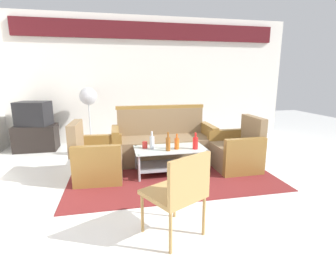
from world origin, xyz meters
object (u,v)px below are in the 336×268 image
(bottle_red, at_px, (195,143))
(wicker_chair, at_px, (180,189))
(coffee_table, at_px, (170,156))
(bottle_clear, at_px, (152,142))
(armchair_left, at_px, (97,160))
(bottle_orange, at_px, (176,143))
(couch, at_px, (163,143))
(bottle_brown, at_px, (168,144))
(armchair_right, at_px, (237,152))
(cup, at_px, (145,145))
(pedestal_fan, at_px, (88,100))
(television, at_px, (34,114))
(tv_stand, at_px, (36,138))

(bottle_red, xyz_separation_m, wicker_chair, (-0.64, -1.50, -0.01))
(coffee_table, distance_m, bottle_red, 0.46)
(bottle_clear, height_order, wicker_chair, wicker_chair)
(armchair_left, distance_m, bottle_orange, 1.21)
(couch, distance_m, bottle_brown, 0.84)
(coffee_table, xyz_separation_m, bottle_brown, (-0.06, -0.14, 0.25))
(armchair_right, xyz_separation_m, wicker_chair, (-1.39, -1.62, 0.21))
(bottle_orange, distance_m, wicker_chair, 1.60)
(bottle_clear, height_order, cup, bottle_clear)
(bottle_clear, bearing_deg, bottle_brown, -34.38)
(bottle_orange, xyz_separation_m, bottle_clear, (-0.36, 0.09, 0.01))
(bottle_orange, xyz_separation_m, cup, (-0.46, 0.16, -0.04))
(coffee_table, height_order, pedestal_fan, pedestal_fan)
(armchair_left, distance_m, television, 2.28)
(bottle_orange, bearing_deg, armchair_left, 175.33)
(bottle_brown, distance_m, pedestal_fan, 2.43)
(bottle_brown, bearing_deg, bottle_red, 0.60)
(coffee_table, relative_size, pedestal_fan, 0.87)
(couch, height_order, bottle_red, couch)
(television, xyz_separation_m, wicker_chair, (2.14, -3.46, -0.27))
(couch, bearing_deg, coffee_table, 88.54)
(bottle_clear, bearing_deg, pedestal_fan, 119.71)
(bottle_clear, relative_size, pedestal_fan, 0.22)
(armchair_left, bearing_deg, cup, 97.56)
(pedestal_fan, bearing_deg, tv_stand, -177.33)
(cup, height_order, pedestal_fan, pedestal_fan)
(armchair_left, bearing_deg, bottle_brown, 84.39)
(pedestal_fan, bearing_deg, bottle_orange, -53.87)
(armchair_left, xyz_separation_m, cup, (0.73, 0.06, 0.17))
(armchair_right, distance_m, bottle_clear, 1.41)
(tv_stand, height_order, television, television)
(wicker_chair, bearing_deg, armchair_left, 88.46)
(couch, xyz_separation_m, tv_stand, (-2.43, 1.15, -0.06))
(armchair_right, xyz_separation_m, bottle_orange, (-1.03, -0.06, 0.21))
(armchair_left, xyz_separation_m, tv_stand, (-1.31, 1.80, -0.03))
(armchair_left, bearing_deg, armchair_right, 91.91)
(wicker_chair, bearing_deg, bottle_orange, 48.87)
(pedestal_fan, bearing_deg, wicker_chair, -73.03)
(couch, relative_size, wicker_chair, 2.15)
(bottle_brown, relative_size, tv_stand, 0.35)
(cup, xyz_separation_m, television, (-2.03, 1.75, 0.30))
(armchair_right, relative_size, television, 1.25)
(couch, distance_m, bottle_red, 0.90)
(armchair_left, relative_size, bottle_red, 3.33)
(couch, bearing_deg, armchair_left, 30.34)
(pedestal_fan, bearing_deg, bottle_brown, -57.49)
(coffee_table, bearing_deg, couch, 88.26)
(coffee_table, distance_m, wicker_chair, 1.68)
(bottle_clear, bearing_deg, bottle_red, -12.73)
(television, bearing_deg, armchair_right, 164.85)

